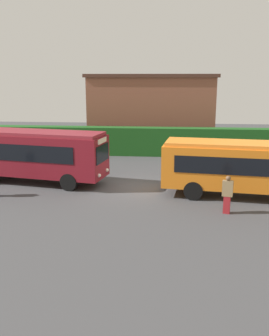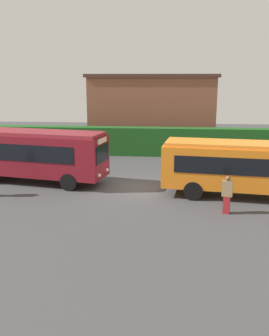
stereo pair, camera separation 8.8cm
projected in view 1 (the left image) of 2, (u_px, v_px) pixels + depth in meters
name	position (u px, v px, depth m)	size (l,w,h in m)	color
ground_plane	(135.00, 187.00, 22.24)	(64.00, 64.00, 0.00)	#424244
bus_maroon	(35.00, 153.00, 22.92)	(8.98, 3.94, 3.16)	maroon
bus_orange	(248.00, 166.00, 20.04)	(9.23, 3.44, 2.97)	orange
person_center	(227.00, 194.00, 17.81)	(0.54, 0.37, 1.83)	maroon
hedge_row	(145.00, 141.00, 31.19)	(44.00, 1.25, 2.29)	#1D541C
depot_building	(152.00, 109.00, 36.48)	(11.63, 7.97, 6.55)	brown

